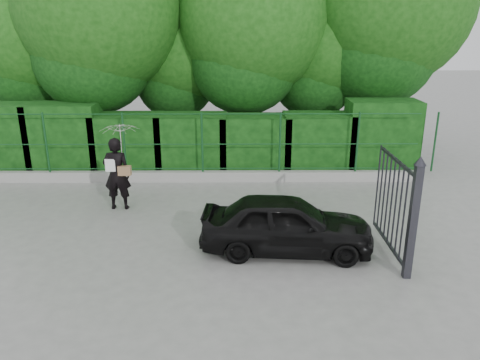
{
  "coord_description": "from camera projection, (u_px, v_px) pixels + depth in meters",
  "views": [
    {
      "loc": [
        1.42,
        -8.94,
        4.52
      ],
      "look_at": [
        1.49,
        1.3,
        1.1
      ],
      "focal_mm": 35.0,
      "sensor_mm": 36.0,
      "label": 1
    }
  ],
  "objects": [
    {
      "name": "gate",
      "position": [
        404.0,
        209.0,
        8.87
      ],
      "size": [
        0.22,
        2.33,
        2.36
      ],
      "color": "#232329",
      "rests_on": "ground"
    },
    {
      "name": "car",
      "position": [
        287.0,
        224.0,
        9.65
      ],
      "size": [
        3.64,
        1.7,
        1.21
      ],
      "primitive_type": "imported",
      "rotation": [
        0.0,
        0.0,
        1.49
      ],
      "color": "black",
      "rests_on": "ground"
    },
    {
      "name": "kerb",
      "position": [
        190.0,
        176.0,
        14.12
      ],
      "size": [
        14.0,
        0.25,
        0.3
      ],
      "primitive_type": "cube",
      "color": "#9E9E99",
      "rests_on": "ground"
    },
    {
      "name": "hedge",
      "position": [
        190.0,
        141.0,
        14.8
      ],
      "size": [
        14.2,
        1.2,
        2.28
      ],
      "color": "black",
      "rests_on": "ground"
    },
    {
      "name": "trees",
      "position": [
        228.0,
        21.0,
        15.79
      ],
      "size": [
        17.1,
        6.15,
        8.08
      ],
      "color": "black",
      "rests_on": "ground"
    },
    {
      "name": "ground",
      "position": [
        170.0,
        249.0,
        9.9
      ],
      "size": [
        80.0,
        80.0,
        0.0
      ],
      "primitive_type": "plane",
      "color": "gray"
    },
    {
      "name": "woman",
      "position": [
        119.0,
        155.0,
        11.67
      ],
      "size": [
        0.97,
        0.97,
        2.21
      ],
      "color": "black",
      "rests_on": "ground"
    },
    {
      "name": "fence",
      "position": [
        196.0,
        143.0,
        13.79
      ],
      "size": [
        14.13,
        0.06,
        1.8
      ],
      "color": "#12431D",
      "rests_on": "kerb"
    }
  ]
}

